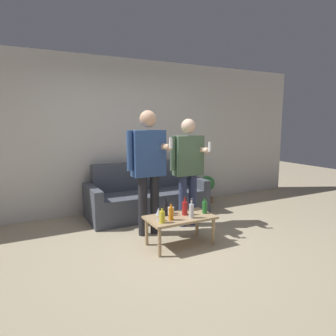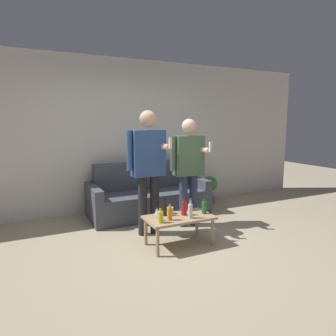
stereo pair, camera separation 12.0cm
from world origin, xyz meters
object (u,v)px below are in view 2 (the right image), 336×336
Objects in this scene: person_standing_right at (188,164)px; coffee_table at (179,220)px; couch at (148,196)px; bottle_orange at (184,208)px; person_standing_left at (148,163)px.

coffee_table is at bearing -127.84° from person_standing_right.
couch is 1.11m from person_standing_right.
person_standing_right is at bearing 52.16° from coffee_table.
bottle_orange is (0.08, 0.03, 0.14)m from coffee_table.
person_standing_right reaches higher than couch.
person_standing_right reaches higher than bottle_orange.
person_standing_left is at bearing 110.71° from coffee_table.
person_standing_left is 1.07× the size of person_standing_right.
person_standing_right is (0.69, 0.07, -0.07)m from person_standing_left.
couch is 1.23× the size of person_standing_right.
couch is at bearing 87.70° from bottle_orange.
bottle_orange is 0.15× the size of person_standing_right.
bottle_orange is 0.14× the size of person_standing_left.
person_standing_left reaches higher than person_standing_right.
bottle_orange is (-0.06, -1.43, 0.17)m from couch.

